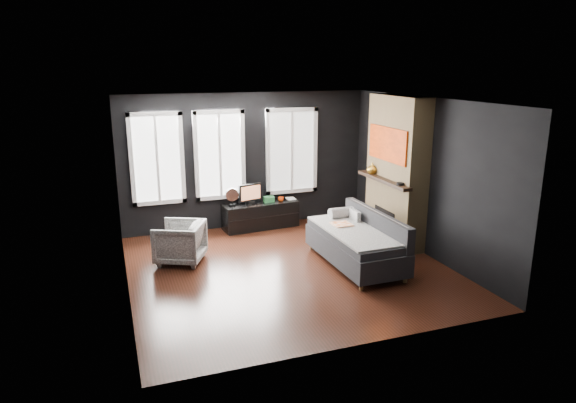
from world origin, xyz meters
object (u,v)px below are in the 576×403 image
object	(u,v)px
book	(286,194)
sofa	(355,239)
mug	(281,199)
monitor	(250,193)
mantel_vase	(372,168)
armchair	(180,240)
media_console	(261,215)

from	to	relation	value
book	sofa	bearing A→B (deg)	-82.88
mug	book	bearing A→B (deg)	35.79
book	monitor	bearing A→B (deg)	-174.46
mantel_vase	armchair	bearing A→B (deg)	-177.65
armchair	mantel_vase	xyz separation A→B (m)	(3.66, 0.15, 0.95)
mug	book	xyz separation A→B (m)	(0.16, 0.12, 0.06)
mug	armchair	bearing A→B (deg)	-149.82
sofa	monitor	bearing A→B (deg)	113.43
armchair	book	bearing A→B (deg)	146.01
monitor	mantel_vase	distance (m)	2.44
sofa	mantel_vase	bearing A→B (deg)	51.79
media_console	mantel_vase	size ratio (longest dim) A/B	7.34
book	mantel_vase	xyz separation A→B (m)	(1.26, -1.26, 0.68)
book	mantel_vase	size ratio (longest dim) A/B	1.17
sofa	armchair	xyz separation A→B (m)	(-2.71, 1.10, -0.06)
sofa	mantel_vase	distance (m)	1.80
media_console	book	bearing A→B (deg)	1.71
book	mantel_vase	distance (m)	1.91
armchair	media_console	size ratio (longest dim) A/B	0.50
media_console	monitor	bearing A→B (deg)	175.02
sofa	book	distance (m)	2.54
armchair	media_console	distance (m)	2.25
sofa	mantel_vase	world-z (taller)	mantel_vase
book	armchair	bearing A→B (deg)	-149.42
armchair	mantel_vase	distance (m)	3.78
sofa	book	world-z (taller)	sofa
media_console	armchair	bearing A→B (deg)	-149.03
media_console	monitor	world-z (taller)	monitor
armchair	media_console	world-z (taller)	armchair
mantel_vase	book	bearing A→B (deg)	134.99
armchair	monitor	size ratio (longest dim) A/B	1.48
mantel_vase	mug	bearing A→B (deg)	141.17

